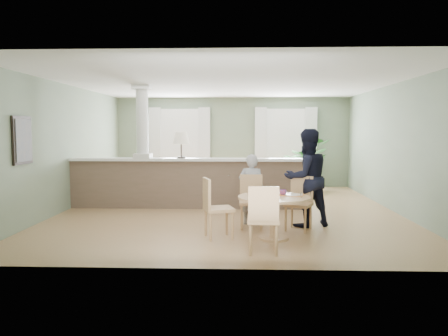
{
  "coord_description": "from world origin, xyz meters",
  "views": [
    {
      "loc": [
        0.25,
        -9.29,
        1.73
      ],
      "look_at": [
        -0.07,
        -1.0,
        1.0
      ],
      "focal_mm": 35.0,
      "sensor_mm": 36.0,
      "label": 1
    }
  ],
  "objects_px": {
    "dining_table": "(274,205)",
    "chair_far_man": "(300,200)",
    "houseplant": "(305,165)",
    "chair_near": "(263,216)",
    "man_person": "(307,178)",
    "chair_far_boy": "(251,199)",
    "chair_side": "(214,205)",
    "child_person": "(251,189)",
    "sofa": "(222,178)"
  },
  "relations": [
    {
      "from": "sofa",
      "to": "houseplant",
      "type": "relative_size",
      "value": 2.12
    },
    {
      "from": "houseplant",
      "to": "chair_near",
      "type": "bearing_deg",
      "value": -103.23
    },
    {
      "from": "chair_far_boy",
      "to": "houseplant",
      "type": "bearing_deg",
      "value": 70.77
    },
    {
      "from": "chair_near",
      "to": "child_person",
      "type": "height_order",
      "value": "child_person"
    },
    {
      "from": "dining_table",
      "to": "chair_far_boy",
      "type": "bearing_deg",
      "value": 112.33
    },
    {
      "from": "chair_side",
      "to": "child_person",
      "type": "relative_size",
      "value": 0.75
    },
    {
      "from": "chair_side",
      "to": "man_person",
      "type": "bearing_deg",
      "value": -76.33
    },
    {
      "from": "chair_far_man",
      "to": "man_person",
      "type": "height_order",
      "value": "man_person"
    },
    {
      "from": "houseplant",
      "to": "chair_far_man",
      "type": "relative_size",
      "value": 1.6
    },
    {
      "from": "man_person",
      "to": "chair_far_boy",
      "type": "bearing_deg",
      "value": -15.55
    },
    {
      "from": "chair_far_man",
      "to": "child_person",
      "type": "xyz_separation_m",
      "value": [
        -0.83,
        0.4,
        0.13
      ]
    },
    {
      "from": "chair_side",
      "to": "man_person",
      "type": "height_order",
      "value": "man_person"
    },
    {
      "from": "chair_far_boy",
      "to": "chair_far_man",
      "type": "height_order",
      "value": "chair_far_boy"
    },
    {
      "from": "houseplant",
      "to": "dining_table",
      "type": "xyz_separation_m",
      "value": [
        -1.31,
        -5.61,
        -0.2
      ]
    },
    {
      "from": "chair_far_man",
      "to": "child_person",
      "type": "distance_m",
      "value": 0.93
    },
    {
      "from": "chair_far_boy",
      "to": "chair_side",
      "type": "distance_m",
      "value": 1.02
    },
    {
      "from": "chair_far_man",
      "to": "chair_side",
      "type": "distance_m",
      "value": 1.59
    },
    {
      "from": "houseplant",
      "to": "chair_side",
      "type": "relative_size",
      "value": 1.53
    },
    {
      "from": "chair_near",
      "to": "child_person",
      "type": "xyz_separation_m",
      "value": [
        -0.12,
        1.94,
        0.11
      ]
    },
    {
      "from": "houseplant",
      "to": "chair_side",
      "type": "xyz_separation_m",
      "value": [
        -2.26,
        -5.61,
        -0.21
      ]
    },
    {
      "from": "sofa",
      "to": "chair_far_boy",
      "type": "distance_m",
      "value": 3.74
    },
    {
      "from": "chair_near",
      "to": "man_person",
      "type": "distance_m",
      "value": 2.04
    },
    {
      "from": "chair_near",
      "to": "houseplant",
      "type": "bearing_deg",
      "value": -101.04
    },
    {
      "from": "chair_far_boy",
      "to": "chair_far_man",
      "type": "distance_m",
      "value": 0.85
    },
    {
      "from": "sofa",
      "to": "chair_side",
      "type": "relative_size",
      "value": 3.25
    },
    {
      "from": "chair_side",
      "to": "child_person",
      "type": "bearing_deg",
      "value": -46.8
    },
    {
      "from": "child_person",
      "to": "man_person",
      "type": "height_order",
      "value": "man_person"
    },
    {
      "from": "chair_far_man",
      "to": "chair_side",
      "type": "height_order",
      "value": "chair_side"
    },
    {
      "from": "sofa",
      "to": "chair_near",
      "type": "xyz_separation_m",
      "value": [
        0.81,
        -5.37,
        0.07
      ]
    },
    {
      "from": "sofa",
      "to": "chair_far_man",
      "type": "distance_m",
      "value": 4.12
    },
    {
      "from": "dining_table",
      "to": "man_person",
      "type": "relative_size",
      "value": 0.65
    },
    {
      "from": "chair_far_man",
      "to": "chair_side",
      "type": "xyz_separation_m",
      "value": [
        -1.44,
        -0.67,
        0.02
      ]
    },
    {
      "from": "chair_far_boy",
      "to": "chair_side",
      "type": "relative_size",
      "value": 0.96
    },
    {
      "from": "houseplant",
      "to": "chair_side",
      "type": "distance_m",
      "value": 6.05
    },
    {
      "from": "sofa",
      "to": "chair_far_boy",
      "type": "xyz_separation_m",
      "value": [
        0.68,
        -3.68,
        0.05
      ]
    },
    {
      "from": "chair_near",
      "to": "child_person",
      "type": "bearing_deg",
      "value": -84.26
    },
    {
      "from": "houseplant",
      "to": "chair_near",
      "type": "distance_m",
      "value": 6.66
    },
    {
      "from": "houseplant",
      "to": "child_person",
      "type": "distance_m",
      "value": 4.83
    },
    {
      "from": "sofa",
      "to": "child_person",
      "type": "distance_m",
      "value": 3.5
    },
    {
      "from": "sofa",
      "to": "man_person",
      "type": "distance_m",
      "value": 3.95
    },
    {
      "from": "dining_table",
      "to": "chair_side",
      "type": "relative_size",
      "value": 1.17
    },
    {
      "from": "man_person",
      "to": "sofa",
      "type": "bearing_deg",
      "value": -87.27
    },
    {
      "from": "dining_table",
      "to": "chair_far_man",
      "type": "distance_m",
      "value": 0.84
    },
    {
      "from": "chair_side",
      "to": "sofa",
      "type": "bearing_deg",
      "value": -15.97
    },
    {
      "from": "dining_table",
      "to": "chair_far_man",
      "type": "bearing_deg",
      "value": 53.83
    },
    {
      "from": "man_person",
      "to": "chair_side",
      "type": "bearing_deg",
      "value": 8.2
    },
    {
      "from": "dining_table",
      "to": "chair_far_man",
      "type": "xyz_separation_m",
      "value": [
        0.49,
        0.68,
        -0.03
      ]
    },
    {
      "from": "houseplant",
      "to": "man_person",
      "type": "relative_size",
      "value": 0.85
    },
    {
      "from": "houseplant",
      "to": "dining_table",
      "type": "bearing_deg",
      "value": -103.13
    },
    {
      "from": "chair_far_boy",
      "to": "chair_side",
      "type": "bearing_deg",
      "value": -126.62
    }
  ]
}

